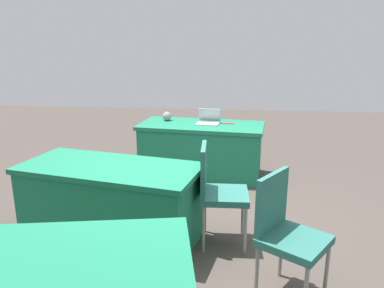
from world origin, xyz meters
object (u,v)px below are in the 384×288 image
(table_back_left, at_px, (112,203))
(chair_aisle, at_px, (217,188))
(chair_tucked_right, at_px, (286,229))
(scissors_red, at_px, (227,124))
(table_foreground, at_px, (201,149))
(laptop_silver, at_px, (208,121))
(yarn_ball, at_px, (167,116))

(table_back_left, bearing_deg, chair_aisle, -177.88)
(chair_tucked_right, bearing_deg, scissors_red, -135.57)
(table_foreground, bearing_deg, table_back_left, 69.66)
(chair_tucked_right, xyz_separation_m, chair_aisle, (0.54, -0.72, 0.01))
(chair_tucked_right, bearing_deg, chair_aisle, -108.77)
(chair_tucked_right, bearing_deg, laptop_silver, -129.84)
(table_back_left, bearing_deg, laptop_silver, -112.42)
(chair_aisle, xyz_separation_m, yarn_ball, (0.83, -2.09, 0.26))
(table_back_left, relative_size, chair_aisle, 1.88)
(chair_tucked_right, distance_m, scissors_red, 2.72)
(chair_tucked_right, xyz_separation_m, scissors_red, (0.47, -2.67, 0.21))
(table_foreground, bearing_deg, chair_aisle, 98.94)
(scissors_red, bearing_deg, laptop_silver, 3.00)
(chair_aisle, xyz_separation_m, scissors_red, (-0.07, -1.95, 0.20))
(table_foreground, xyz_separation_m, scissors_red, (-0.37, -0.05, 0.38))
(table_back_left, height_order, chair_tucked_right, chair_tucked_right)
(chair_tucked_right, distance_m, chair_aisle, 0.90)
(chair_aisle, height_order, yarn_ball, chair_aisle)
(chair_tucked_right, bearing_deg, yarn_ball, -119.59)
(laptop_silver, distance_m, yarn_ball, 0.64)
(table_foreground, distance_m, scissors_red, 0.53)
(chair_aisle, xyz_separation_m, laptop_silver, (0.21, -1.93, 0.24))
(chair_aisle, height_order, scissors_red, chair_aisle)
(chair_aisle, bearing_deg, table_foreground, -172.95)
(yarn_ball, height_order, scissors_red, yarn_ball)
(chair_tucked_right, height_order, scissors_red, chair_tucked_right)
(table_back_left, distance_m, laptop_silver, 2.17)
(scissors_red, bearing_deg, table_back_left, 59.93)
(laptop_silver, bearing_deg, yarn_ball, -6.84)
(laptop_silver, bearing_deg, table_foreground, 25.64)
(chair_tucked_right, relative_size, scissors_red, 5.30)
(table_back_left, relative_size, laptop_silver, 5.18)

